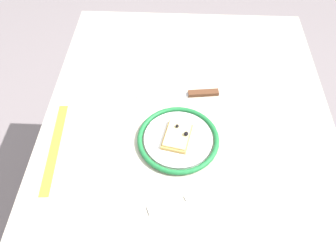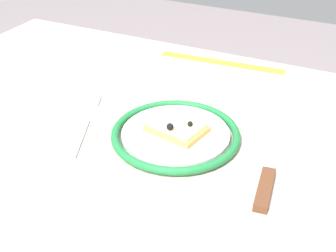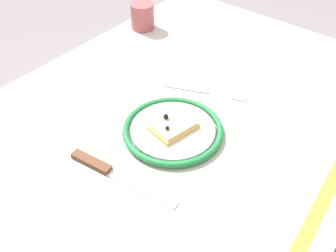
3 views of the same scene
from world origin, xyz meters
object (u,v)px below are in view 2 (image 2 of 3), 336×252
Objects in this scene: plate at (176,134)px; pizza_slice_near at (177,127)px; dining_table at (160,188)px; fork at (85,123)px; knife at (268,176)px; measuring_tape at (221,62)px.

plate is 2.08× the size of pizza_slice_near.
fork reaches higher than dining_table.
knife is 1.25× the size of fork.
knife is (0.18, -0.01, 0.10)m from dining_table.
dining_table is 0.17m from fork.
knife reaches higher than fork.
pizza_slice_near is at bearing 58.77° from dining_table.
fork is at bearing -179.60° from dining_table.
measuring_tape is at bearing 93.04° from dining_table.
dining_table is 5.50× the size of plate.
plate is (0.02, 0.03, 0.10)m from dining_table.
pizza_slice_near is 0.17m from fork.
plate is 0.76× the size of measuring_tape.
fork is (-0.15, -0.00, 0.10)m from dining_table.
fork reaches higher than measuring_tape.
plate is 0.32m from measuring_tape.
dining_table is 6.18× the size of fork.
dining_table is at bearing 0.40° from fork.
plate is 0.01m from pizza_slice_near.
dining_table is 11.46× the size of pizza_slice_near.
fork is (-0.33, 0.01, -0.00)m from knife.
plate is at bearing 167.48° from knife.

